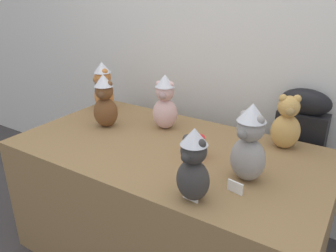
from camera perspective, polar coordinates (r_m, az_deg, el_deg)
wall_back at (r=2.22m, az=10.13°, el=17.42°), size 7.00×0.08×2.60m
display_table at (r=1.95m, az=0.00°, el=-12.91°), size 1.63×0.89×0.71m
instrument_case at (r=2.18m, az=20.79°, el=-6.24°), size 0.28×0.12×0.97m
teddy_bear_ginger at (r=2.31m, az=-10.94°, el=6.57°), size 0.18×0.17×0.33m
teddy_bear_chestnut at (r=2.01m, az=-10.68°, el=4.09°), size 0.18×0.17×0.32m
teddy_bear_charcoal at (r=1.30m, az=4.31°, el=-6.73°), size 0.16×0.14×0.31m
teddy_bear_blush at (r=1.95m, az=-0.52°, el=3.99°), size 0.18×0.16×0.33m
teddy_bear_ash at (r=1.45m, az=13.61°, el=-2.94°), size 0.19×0.18×0.35m
teddy_bear_honey at (r=1.82m, az=19.49°, el=0.38°), size 0.19×0.18×0.29m
party_cup_red at (r=1.66m, az=4.87°, el=-3.54°), size 0.08×0.08×0.11m
name_card_front_left at (r=1.35m, az=3.86°, el=-11.58°), size 0.07×0.02×0.05m
name_card_front_middle at (r=1.42m, az=11.34°, el=-10.14°), size 0.07×0.02×0.05m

